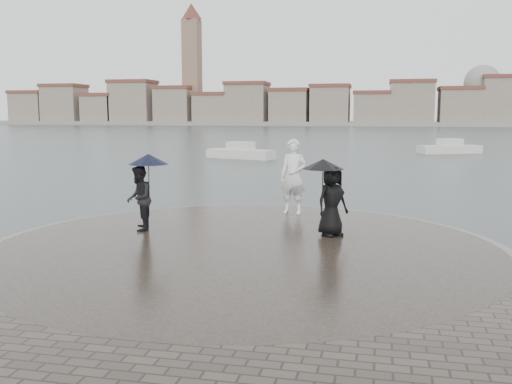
# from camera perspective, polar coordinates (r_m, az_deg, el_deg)

# --- Properties ---
(ground) EXTENTS (400.00, 400.00, 0.00)m
(ground) POSITION_cam_1_polar(r_m,az_deg,el_deg) (10.44, -5.81, -11.46)
(ground) COLOR #2B3835
(ground) RESTS_ON ground
(kerb_ring) EXTENTS (12.50, 12.50, 0.32)m
(kerb_ring) POSITION_cam_1_polar(r_m,az_deg,el_deg) (13.62, -1.19, -6.11)
(kerb_ring) COLOR gray
(kerb_ring) RESTS_ON ground
(quay_tip) EXTENTS (11.90, 11.90, 0.36)m
(quay_tip) POSITION_cam_1_polar(r_m,az_deg,el_deg) (13.62, -1.19, -6.03)
(quay_tip) COLOR #2D261E
(quay_tip) RESTS_ON ground
(statue) EXTENTS (0.93, 0.70, 2.32)m
(statue) POSITION_cam_1_polar(r_m,az_deg,el_deg) (17.66, 3.75, 1.56)
(statue) COLOR white
(statue) RESTS_ON quay_tip
(visitor_left) EXTENTS (1.23, 1.14, 2.04)m
(visitor_left) POSITION_cam_1_polar(r_m,az_deg,el_deg) (15.34, -11.40, 0.35)
(visitor_left) COLOR black
(visitor_left) RESTS_ON quay_tip
(visitor_right) EXTENTS (1.31, 1.15, 1.95)m
(visitor_right) POSITION_cam_1_polar(r_m,az_deg,el_deg) (14.53, 7.37, 0.06)
(visitor_right) COLOR black
(visitor_right) RESTS_ON quay_tip
(far_skyline) EXTENTS (260.00, 20.00, 37.00)m
(far_skyline) POSITION_cam_1_polar(r_m,az_deg,el_deg) (170.33, 9.39, 8.44)
(far_skyline) COLOR gray
(far_skyline) RESTS_ON ground
(boats) EXTENTS (37.53, 16.10, 1.50)m
(boats) POSITION_cam_1_polar(r_m,az_deg,el_deg) (50.62, 18.66, 3.93)
(boats) COLOR silver
(boats) RESTS_ON ground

